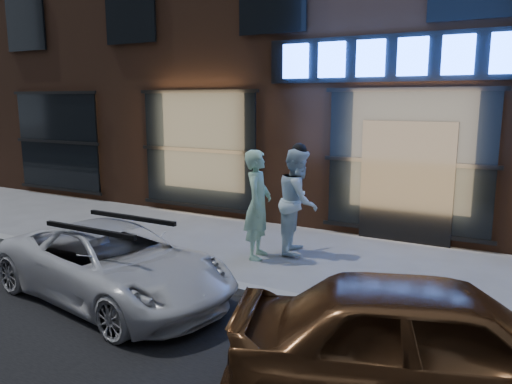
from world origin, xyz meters
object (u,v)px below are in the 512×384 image
Objects in this scene: man_bowtie at (258,205)px; white_suv at (114,263)px; man_cap at (298,201)px; gold_sedan at (441,348)px.

man_bowtie is 0.51× the size of white_suv.
white_suv is at bearing 147.89° from man_bowtie.
man_cap is (0.50, 0.64, -0.00)m from man_bowtie.
man_bowtie reaches higher than man_cap.
man_bowtie is 0.81m from man_cap.
gold_sedan is at bearing -157.47° from man_cap.
white_suv is 1.01× the size of gold_sedan.
man_cap is 3.61m from white_suv.
white_suv is 4.51m from gold_sedan.
man_bowtie is 0.52× the size of gold_sedan.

